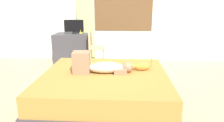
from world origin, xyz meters
name	(u,v)px	position (x,y,z in m)	size (l,w,h in m)	color
ground_plane	(102,102)	(0.00, 0.00, 0.00)	(16.00, 16.00, 0.00)	tan
back_wall_with_window	(112,5)	(0.01, 2.59, 1.45)	(6.40, 0.14, 2.90)	silver
bed	(105,87)	(0.04, 0.11, 0.21)	(1.98, 1.86, 0.43)	#38383D
person_lying	(100,66)	(-0.04, 0.15, 0.54)	(0.94, 0.34, 0.34)	#CCB299
cat	(141,66)	(0.62, 0.30, 0.50)	(0.36, 0.15, 0.21)	#C67A2D
desk	(73,48)	(-0.98, 2.20, 0.37)	(0.90, 0.56, 0.74)	#38383D
tv_monitor	(74,27)	(-0.92, 2.20, 0.92)	(0.48, 0.10, 0.35)	black
cup	(81,32)	(-0.76, 2.24, 0.79)	(0.08, 0.08, 0.10)	gold
chair_by_desk	(94,46)	(-0.38, 1.88, 0.51)	(0.42, 0.42, 0.86)	tan
curtain_left	(85,11)	(-0.68, 2.48, 1.28)	(0.44, 0.06, 2.56)	#ADCC75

